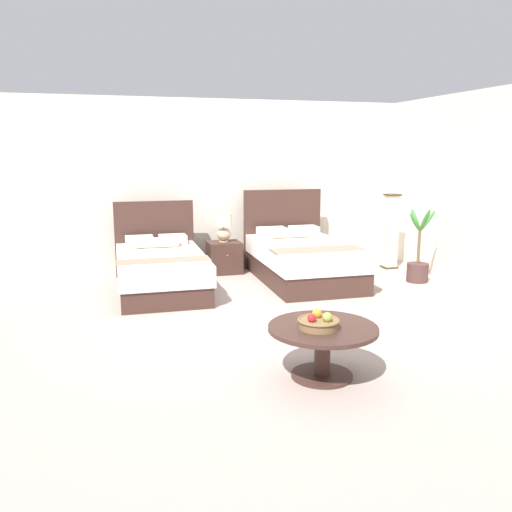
{
  "coord_description": "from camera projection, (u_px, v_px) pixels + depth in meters",
  "views": [
    {
      "loc": [
        -1.72,
        -5.57,
        1.88
      ],
      "look_at": [
        -0.01,
        0.47,
        0.65
      ],
      "focal_mm": 37.38,
      "sensor_mm": 36.0,
      "label": 1
    }
  ],
  "objects": [
    {
      "name": "fruit_bowl",
      "position": [
        319.0,
        322.0,
        4.39
      ],
      "size": [
        0.35,
        0.35,
        0.14
      ],
      "color": "olive",
      "rests_on": "coffee_table"
    },
    {
      "name": "wall_side_right",
      "position": [
        494.0,
        192.0,
        7.07
      ],
      "size": [
        0.12,
        5.2,
        2.7
      ],
      "primitive_type": "cube",
      "color": "silver",
      "rests_on": "ground"
    },
    {
      "name": "wall_back",
      "position": [
        214.0,
        185.0,
        8.65
      ],
      "size": [
        10.11,
        0.12,
        2.7
      ],
      "primitive_type": "cube",
      "color": "silver",
      "rests_on": "ground"
    },
    {
      "name": "coffee_table",
      "position": [
        323.0,
        340.0,
        4.47
      ],
      "size": [
        0.92,
        0.92,
        0.45
      ],
      "color": "#3F2721",
      "rests_on": "ground"
    },
    {
      "name": "nightstand",
      "position": [
        224.0,
        257.0,
        8.37
      ],
      "size": [
        0.51,
        0.46,
        0.49
      ],
      "color": "#3F2721",
      "rests_on": "ground"
    },
    {
      "name": "bed_near_corner",
      "position": [
        302.0,
        259.0,
        7.86
      ],
      "size": [
        1.31,
        2.15,
        1.28
      ],
      "color": "#3F2721",
      "rests_on": "ground"
    },
    {
      "name": "table_lamp",
      "position": [
        224.0,
        226.0,
        8.29
      ],
      "size": [
        0.26,
        0.26,
        0.45
      ],
      "color": "tan",
      "rests_on": "nightstand"
    },
    {
      "name": "floor_lamp_corner",
      "position": [
        391.0,
        231.0,
        8.65
      ],
      "size": [
        0.22,
        0.22,
        1.21
      ],
      "color": "#3C3317",
      "rests_on": "ground"
    },
    {
      "name": "potted_palm",
      "position": [
        418.0,
        263.0,
        7.79
      ],
      "size": [
        0.48,
        0.51,
        1.11
      ],
      "color": "#4B302F",
      "rests_on": "ground"
    },
    {
      "name": "bed_near_window",
      "position": [
        161.0,
        269.0,
        7.31
      ],
      "size": [
        1.21,
        2.07,
        1.15
      ],
      "color": "#3F2721",
      "rests_on": "ground"
    },
    {
      "name": "ground_plane",
      "position": [
        268.0,
        320.0,
        6.08
      ],
      "size": [
        10.11,
        9.6,
        0.02
      ],
      "primitive_type": "cube",
      "color": "#AA988D"
    }
  ]
}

